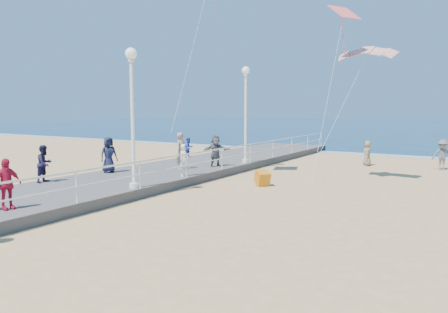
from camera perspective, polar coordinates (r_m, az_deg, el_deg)
The scene contains 19 objects.
ground at distance 14.32m, azimuth 4.44°, elevation -7.76°, with size 160.00×160.00×0.00m, color tan.
ocean at distance 77.72m, azimuth 26.69°, elevation 3.25°, with size 160.00×90.00×0.05m, color #0D2F50.
surf_line at distance 33.66m, azimuth 20.42°, elevation 0.16°, with size 160.00×1.20×0.04m, color silver.
boardwalk at distance 18.80m, azimuth -16.45°, elevation -3.93°, with size 5.00×44.00×0.40m, color #625D59.
railing at distance 16.92m, azimuth -10.97°, elevation -1.33°, with size 0.05×42.00×0.55m.
lamp_post_mid at distance 16.97m, azimuth -11.90°, elevation 6.84°, with size 0.44×0.44×5.32m.
lamp_post_far at distance 24.33m, azimuth 2.85°, elevation 6.84°, with size 0.44×0.44×5.32m.
woman_holding_toddler at distance 19.71m, azimuth -5.21°, elevation -0.49°, with size 0.53×0.35×1.45m, color white.
toddler_held at distance 19.68m, azimuth -4.62°, elevation 1.18°, with size 0.44×0.34×0.90m, color #2E44AF.
spectator_3 at distance 14.84m, azimuth -26.59°, elevation -3.24°, with size 0.92×0.38×1.58m, color #C3183C.
spectator_4 at distance 21.43m, azimuth -14.83°, elevation 0.21°, with size 0.83×0.54×1.70m, color #191D37.
spectator_5 at distance 22.83m, azimuth -1.10°, elevation 0.75°, with size 1.53×0.49×1.65m, color #545458.
spectator_6 at distance 21.98m, azimuth -5.61°, elevation 0.74°, with size 0.67×0.44×1.84m, color gray.
spectator_7 at distance 19.58m, azimuth -22.39°, elevation -0.87°, with size 0.75×0.59×1.55m, color #1D1937.
beach_walker_a at distance 27.13m, azimuth 26.64°, elevation 0.20°, with size 1.11×0.64×1.72m, color #5D5D62.
beach_walker_c at distance 27.42m, azimuth 18.20°, elevation 0.40°, with size 0.74×0.48×1.51m, color gray.
box_kite at distance 19.54m, azimuth 5.05°, elevation -3.00°, with size 0.55×0.55×0.60m, color #CA470B.
kite_parafoil at distance 21.06m, azimuth 18.13°, elevation 13.08°, with size 2.59×0.90×0.30m, color red, non-canonical shape.
kite_diamond_pink at distance 20.56m, azimuth 15.44°, elevation 17.70°, with size 1.17×1.17×0.02m, color #FF5E5D.
Camera 1 is at (6.25, -12.39, 3.53)m, focal length 35.00 mm.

